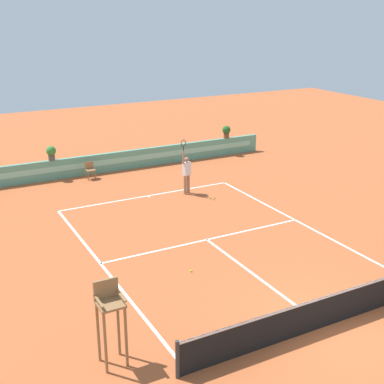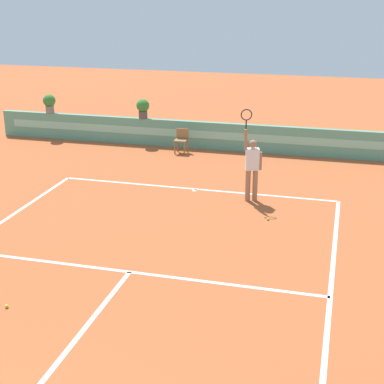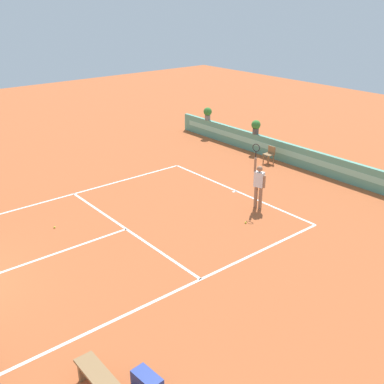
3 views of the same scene
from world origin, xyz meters
name	(u,v)px [view 3 (image 3 of 3)]	position (x,y,z in m)	size (l,w,h in m)	color
ground_plane	(117,232)	(0.00, 6.00, 0.00)	(60.00, 60.00, 0.00)	#B2562D
court_lines	(134,226)	(0.00, 6.72, 0.00)	(8.32, 11.94, 0.01)	white
back_wall_barrier	(304,158)	(0.00, 16.39, 0.50)	(18.00, 0.21, 1.00)	#599E84
ball_kid_chair	(270,154)	(-1.50, 15.66, 0.48)	(0.44, 0.44, 0.85)	olive
bench_courtside	(101,381)	(6.05, 2.04, 0.38)	(1.60, 0.44, 0.51)	olive
gear_bag	(147,382)	(6.50, 2.87, 0.18)	(0.70, 0.36, 0.36)	navy
tennis_player	(259,183)	(1.74, 11.35, 1.05)	(0.60, 0.31, 2.58)	#9E7051
tennis_ball_near_baseline	(54,227)	(-1.70, 4.45, 0.03)	(0.07, 0.07, 0.07)	#CCE033
tennis_ball_mid_court	(246,223)	(2.40, 10.02, 0.03)	(0.07, 0.07, 0.07)	#CCE033
potted_plant_far_left	(208,113)	(-7.00, 16.39, 1.41)	(0.48, 0.48, 0.72)	gray
potted_plant_left	(256,126)	(-3.18, 16.39, 1.41)	(0.48, 0.48, 0.72)	#514C47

